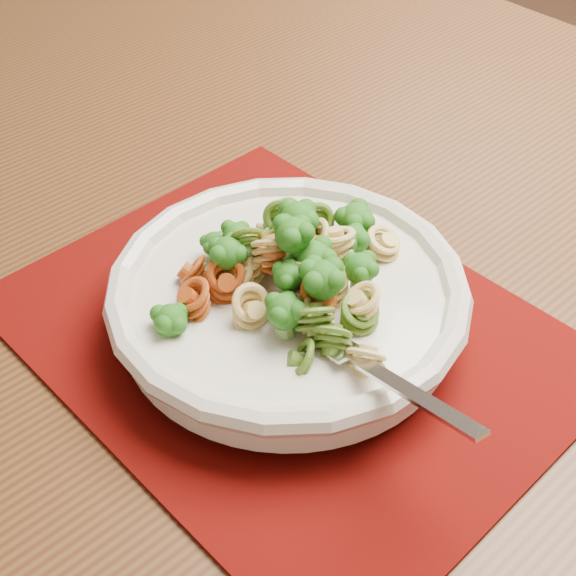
% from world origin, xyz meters
% --- Properties ---
extents(dining_table, '(1.84, 1.54, 0.74)m').
position_xyz_m(dining_table, '(-0.12, -0.66, 0.66)').
color(dining_table, '#543417').
rests_on(dining_table, ground).
extents(placemat, '(0.50, 0.45, 0.00)m').
position_xyz_m(placemat, '(-0.13, -0.80, 0.74)').
color(placemat, '#560503').
rests_on(placemat, dining_table).
extents(pasta_bowl, '(0.27, 0.27, 0.05)m').
position_xyz_m(pasta_bowl, '(-0.14, -0.80, 0.78)').
color(pasta_bowl, beige).
rests_on(pasta_bowl, placemat).
extents(pasta_broccoli_heap, '(0.23, 0.23, 0.06)m').
position_xyz_m(pasta_broccoli_heap, '(-0.14, -0.80, 0.79)').
color(pasta_broccoli_heap, tan).
rests_on(pasta_broccoli_heap, pasta_bowl).
extents(fork, '(0.17, 0.12, 0.08)m').
position_xyz_m(fork, '(-0.08, -0.84, 0.79)').
color(fork, silver).
rests_on(fork, pasta_bowl).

